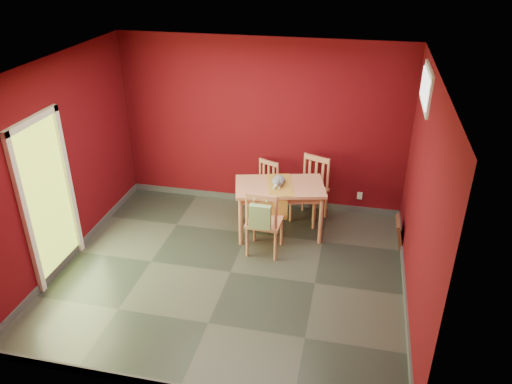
% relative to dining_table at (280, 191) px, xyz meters
% --- Properties ---
extents(ground, '(4.50, 4.50, 0.00)m').
position_rel_dining_table_xyz_m(ground, '(-0.45, -1.12, -0.69)').
color(ground, '#2D342D').
rests_on(ground, ground).
extents(room_shell, '(4.50, 4.50, 4.50)m').
position_rel_dining_table_xyz_m(room_shell, '(-0.45, -1.12, -0.64)').
color(room_shell, '#51080E').
rests_on(room_shell, ground).
extents(doorway, '(0.06, 1.01, 2.13)m').
position_rel_dining_table_xyz_m(doorway, '(-2.68, -1.52, 0.43)').
color(doorway, '#B7D838').
rests_on(doorway, ground).
extents(window, '(0.05, 0.90, 0.50)m').
position_rel_dining_table_xyz_m(window, '(1.77, -0.12, 1.66)').
color(window, white).
rests_on(window, room_shell).
extents(outlet_plate, '(0.08, 0.02, 0.12)m').
position_rel_dining_table_xyz_m(outlet_plate, '(1.15, 0.87, -0.39)').
color(outlet_plate, silver).
rests_on(outlet_plate, room_shell).
extents(dining_table, '(1.41, 1.02, 0.79)m').
position_rel_dining_table_xyz_m(dining_table, '(0.00, 0.00, 0.00)').
color(dining_table, tan).
rests_on(dining_table, ground).
extents(table_runner, '(0.52, 0.81, 0.37)m').
position_rel_dining_table_xyz_m(table_runner, '(0.00, -0.12, 0.04)').
color(table_runner, '#B6802F').
rests_on(table_runner, dining_table).
extents(chair_far_left, '(0.52, 0.52, 0.84)m').
position_rel_dining_table_xyz_m(chair_far_left, '(-0.35, 0.59, -0.26)').
color(chair_far_left, tan).
rests_on(chair_far_left, ground).
extents(chair_far_right, '(0.61, 0.61, 1.01)m').
position_rel_dining_table_xyz_m(chair_far_right, '(0.40, 0.53, -0.18)').
color(chair_far_right, tan).
rests_on(chair_far_right, ground).
extents(chair_near, '(0.48, 0.48, 0.99)m').
position_rel_dining_table_xyz_m(chair_near, '(-0.12, -0.56, -0.18)').
color(chair_near, tan).
rests_on(chair_near, ground).
extents(tote_bag, '(0.29, 0.18, 0.41)m').
position_rel_dining_table_xyz_m(tote_bag, '(-0.12, -0.79, 0.01)').
color(tote_bag, '#8AB171').
rests_on(tote_bag, chair_near).
extents(cat, '(0.37, 0.41, 0.18)m').
position_rel_dining_table_xyz_m(cat, '(-0.02, 0.01, 0.19)').
color(cat, slate).
rests_on(cat, table_runner).
extents(picture_frame, '(0.13, 0.40, 0.40)m').
position_rel_dining_table_xyz_m(picture_frame, '(1.74, 0.05, -0.49)').
color(picture_frame, brown).
rests_on(picture_frame, ground).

